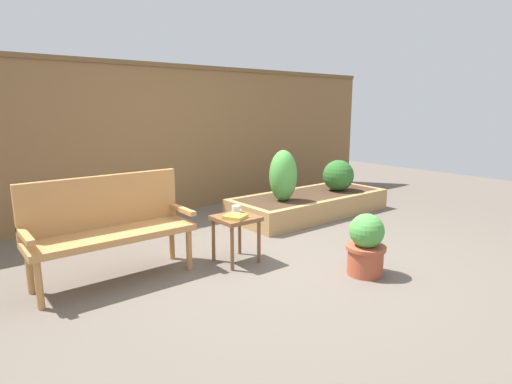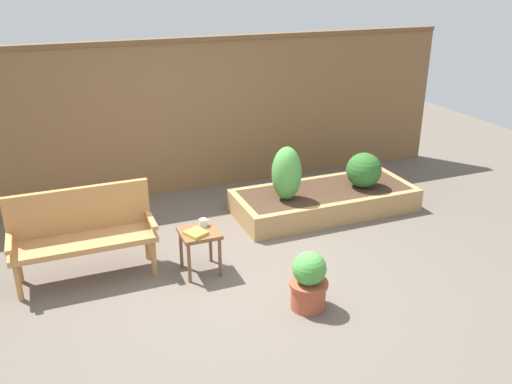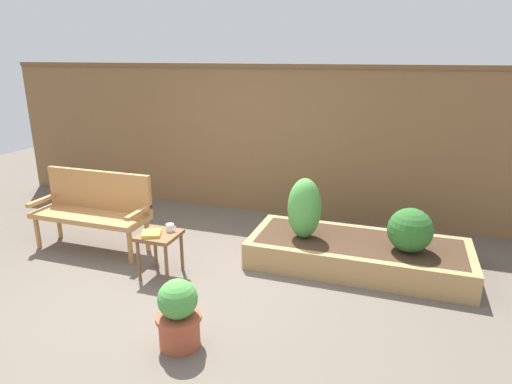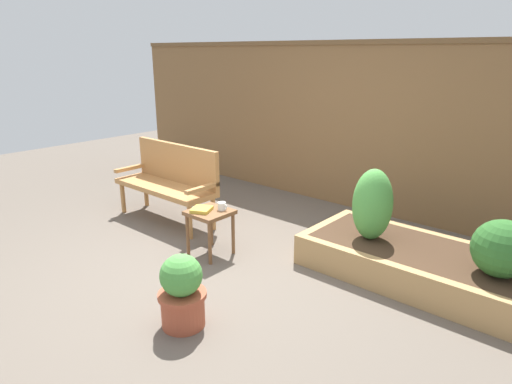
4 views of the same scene
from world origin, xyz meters
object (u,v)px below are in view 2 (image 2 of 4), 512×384
Objects in this scene: cup_on_table at (203,223)px; side_table at (200,238)px; garden_bench at (82,227)px; potted_boxwood at (309,281)px; shrub_near_bench at (287,173)px; shrub_far_corner at (364,170)px; book_on_table at (196,233)px.

side_table is at bearing -127.66° from cup_on_table.
potted_boxwood is (1.90, -1.42, -0.26)m from garden_bench.
potted_boxwood is at bearing -53.00° from side_table.
side_table is at bearing -149.36° from shrub_near_bench.
shrub_far_corner reaches higher than cup_on_table.
garden_bench is 12.12× the size of cup_on_table.
shrub_near_bench is (0.60, 1.83, 0.36)m from potted_boxwood.
shrub_far_corner is at bearing -6.62° from book_on_table.
shrub_near_bench is (1.29, 0.71, 0.13)m from cup_on_table.
shrub_far_corner reaches higher than potted_boxwood.
cup_on_table is at bearing -14.09° from garden_bench.
shrub_near_bench is (1.37, 0.81, 0.25)m from side_table.
shrub_far_corner is (3.63, 0.41, -0.01)m from garden_bench.
cup_on_table is 1.48m from shrub_near_bench.
garden_bench is at bearing 165.91° from cup_on_table.
side_table is at bearing -162.00° from shrub_far_corner.
cup_on_table is at bearing 52.34° from side_table.
side_table is 1.28m from potted_boxwood.
garden_bench reaches higher than potted_boxwood.
potted_boxwood is at bearing -133.47° from shrub_far_corner.
book_on_table is at bearing -23.35° from garden_bench.
side_table is 0.18m from cup_on_table.
book_on_table is 1.27m from potted_boxwood.
garden_bench is at bearing -173.57° from shrub_far_corner.
side_table is 0.13m from book_on_table.
shrub_far_corner is at bearing 6.43° from garden_bench.
cup_on_table reaches higher than book_on_table.
garden_bench is 3.00× the size of side_table.
garden_bench is at bearing -170.72° from shrub_near_bench.
shrub_near_bench reaches higher than shrub_far_corner.
shrub_near_bench reaches higher than side_table.
book_on_table is 0.33× the size of potted_boxwood.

